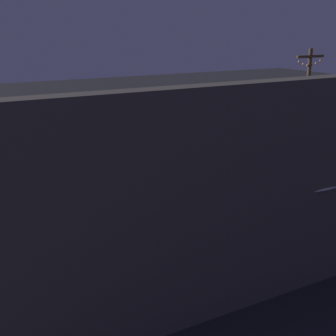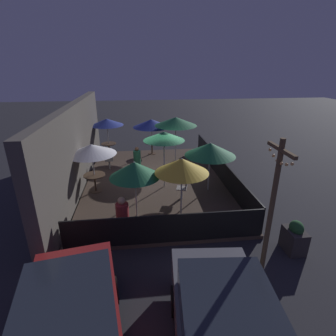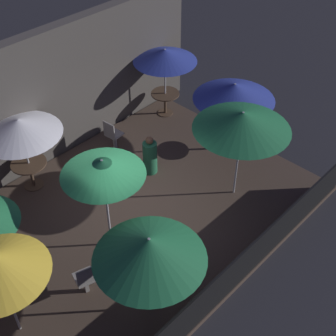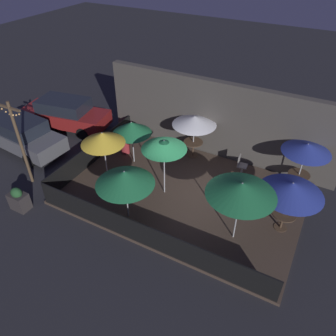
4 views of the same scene
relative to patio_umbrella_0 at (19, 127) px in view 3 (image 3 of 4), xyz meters
name	(u,v)px [view 3 (image 3 of 4)]	position (x,y,z in m)	size (l,w,h in m)	color
ground_plane	(124,223)	(0.79, -2.57, -1.97)	(60.00, 60.00, 0.00)	#26262B
patio_deck	(124,221)	(0.79, -2.57, -1.91)	(9.18, 6.19, 0.12)	#47382D
building_wall	(31,106)	(0.79, 0.76, -0.16)	(10.78, 0.36, 3.62)	#4C4742
fence_front	(227,281)	(0.79, -5.62, -1.37)	(8.98, 0.05, 0.95)	black
patio_umbrella_0	(19,127)	(0.00, 0.00, 0.00)	(1.97, 1.97, 2.05)	#B2B2B7
patio_umbrella_1	(234,92)	(4.69, -2.66, -0.01)	(2.15, 2.15, 2.07)	#B2B2B7
patio_umbrella_2	(165,55)	(4.72, -0.15, 0.11)	(1.86, 1.86, 2.15)	#B2B2B7
patio_umbrella_3	(102,167)	(0.09, -2.92, 0.43)	(1.71, 1.71, 2.46)	#B2B2B7
patio_umbrella_5	(149,249)	(-0.44, -4.74, -0.03)	(2.07, 2.07, 2.08)	#B2B2B7
patio_umbrella_6	(242,121)	(3.34, -3.87, 0.35)	(2.25, 2.25, 2.42)	#B2B2B7
dining_table_0	(30,168)	(0.00, 0.00, -1.25)	(0.88, 0.88, 0.75)	#4C3828
dining_table_1	(230,132)	(4.69, -2.66, -1.29)	(0.85, 0.85, 0.71)	#4C3828
dining_table_2	(165,97)	(4.72, -0.15, -1.28)	(0.86, 0.86, 0.72)	#4C3828
patio_chair_0	(113,134)	(2.41, -0.36, -1.32)	(0.44, 0.44, 0.95)	gray
patio_chair_1	(86,278)	(-1.09, -3.56, -1.35)	(0.50, 0.50, 0.91)	gray
patron_1	(150,157)	(2.46, -1.77, -1.35)	(0.51, 0.51, 1.12)	#236642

